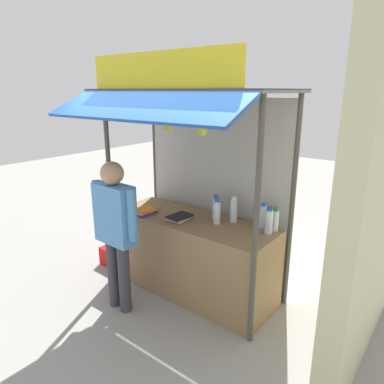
{
  "coord_description": "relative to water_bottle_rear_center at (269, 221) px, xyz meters",
  "views": [
    {
      "loc": [
        2.48,
        -3.16,
        2.5
      ],
      "look_at": [
        0.0,
        0.0,
        1.33
      ],
      "focal_mm": 32.68,
      "sensor_mm": 36.0,
      "label": 1
    }
  ],
  "objects": [
    {
      "name": "banana_bunch_inner_left",
      "position": [
        -0.89,
        -0.65,
        1.06
      ],
      "size": [
        0.1,
        0.1,
        0.29
      ],
      "color": "#332D23"
    },
    {
      "name": "banana_bunch_leftmost",
      "position": [
        -0.44,
        -0.65,
        1.05
      ],
      "size": [
        0.1,
        0.11,
        0.3
      ],
      "color": "#332D23"
    },
    {
      "name": "water_bottle_far_left",
      "position": [
        -0.5,
        0.07,
        0.0
      ],
      "size": [
        0.09,
        0.09,
        0.31
      ],
      "color": "silver",
      "rests_on": "stall_counter"
    },
    {
      "name": "water_bottle_rear_center",
      "position": [
        0.0,
        0.0,
        0.0
      ],
      "size": [
        0.09,
        0.09,
        0.31
      ],
      "color": "silver",
      "rests_on": "stall_counter"
    },
    {
      "name": "stall_counter",
      "position": [
        -0.93,
        -0.18,
        -0.63
      ],
      "size": [
        2.12,
        0.75,
        0.98
      ],
      "primitive_type": "cube",
      "color": "olive",
      "rests_on": "ground"
    },
    {
      "name": "water_bottle_center",
      "position": [
        -0.14,
        0.12,
        -0.01
      ],
      "size": [
        0.08,
        0.08,
        0.29
      ],
      "color": "silver",
      "rests_on": "stall_counter"
    },
    {
      "name": "water_bottle_left",
      "position": [
        0.02,
        0.12,
        -0.02
      ],
      "size": [
        0.08,
        0.08,
        0.27
      ],
      "color": "silver",
      "rests_on": "stall_counter"
    },
    {
      "name": "neighbour_wall",
      "position": [
        1.02,
        0.12,
        0.54
      ],
      "size": [
        0.2,
        2.4,
        3.33
      ],
      "primitive_type": "cube",
      "color": "beige",
      "rests_on": "ground"
    },
    {
      "name": "magazine_stack_back_left",
      "position": [
        -1.05,
        -0.27,
        -0.12
      ],
      "size": [
        0.24,
        0.32,
        0.06
      ],
      "color": "blue",
      "rests_on": "stall_counter"
    },
    {
      "name": "vendor_person",
      "position": [
        -1.37,
        -1.0,
        -0.05
      ],
      "size": [
        0.67,
        0.25,
        1.78
      ],
      "rotation": [
        0.0,
        0.0,
        3.12
      ],
      "color": "#383842",
      "rests_on": "ground"
    },
    {
      "name": "water_bottle_front_right",
      "position": [
        -0.62,
        -0.1,
        0.0
      ],
      "size": [
        0.09,
        0.09,
        0.31
      ],
      "color": "silver",
      "rests_on": "stall_counter"
    },
    {
      "name": "stall_structure",
      "position": [
        -0.93,
        -0.06,
        0.62
      ],
      "size": [
        2.32,
        1.59,
        2.87
      ],
      "color": "#4C4742",
      "rests_on": "ground"
    },
    {
      "name": "magazine_stack_mid_right",
      "position": [
        -1.55,
        -0.38,
        -0.11
      ],
      "size": [
        0.24,
        0.3,
        0.06
      ],
      "color": "blue",
      "rests_on": "stall_counter"
    },
    {
      "name": "water_bottle_back_right",
      "position": [
        -0.7,
        -0.0,
        0.0
      ],
      "size": [
        0.09,
        0.09,
        0.31
      ],
      "color": "silver",
      "rests_on": "stall_counter"
    },
    {
      "name": "plastic_crate",
      "position": [
        -2.26,
        -0.29,
        -0.99
      ],
      "size": [
        0.4,
        0.4,
        0.27
      ],
      "primitive_type": "cube",
      "rotation": [
        0.0,
        0.0,
        -0.04
      ],
      "color": "red",
      "rests_on": "ground"
    },
    {
      "name": "ground_plane",
      "position": [
        -0.93,
        -0.18,
        -1.12
      ],
      "size": [
        20.0,
        20.0,
        0.0
      ],
      "primitive_type": "plane",
      "color": "gray"
    }
  ]
}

